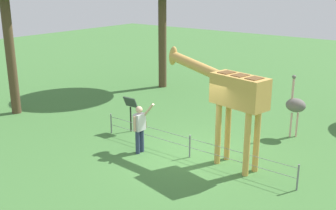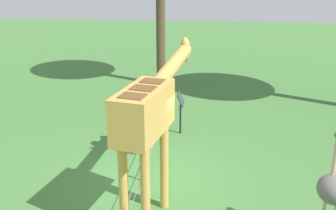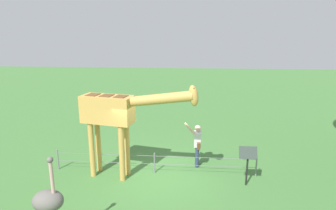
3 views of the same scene
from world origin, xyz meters
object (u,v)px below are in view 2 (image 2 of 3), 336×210
at_px(visitor, 129,123).
at_px(info_sign, 181,104).
at_px(ostrich, 333,190).
at_px(giraffe, 150,112).

relative_size(visitor, info_sign, 1.31).
bearing_deg(visitor, ostrich, -127.52).
bearing_deg(visitor, giraffe, -159.19).
bearing_deg(giraffe, info_sign, -3.41).
height_order(giraffe, visitor, giraffe).
xyz_separation_m(visitor, info_sign, (1.58, -1.26, 0.05)).
xyz_separation_m(giraffe, visitor, (2.66, 1.01, -1.34)).
height_order(visitor, ostrich, ostrich).
bearing_deg(ostrich, visitor, 52.48).
relative_size(giraffe, info_sign, 2.97).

